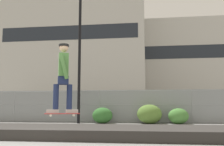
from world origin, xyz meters
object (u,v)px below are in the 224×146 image
street_lamp (80,40)px  shrub_right (178,116)px  skater (63,74)px  parked_car_near (63,108)px  shrub_left (102,115)px  skateboard (62,114)px  shrub_center (149,114)px

street_lamp → shrub_right: size_ratio=7.15×
skater → shrub_right: size_ratio=1.56×
parked_car_near → street_lamp: bearing=-62.0°
shrub_left → skateboard: bearing=-86.8°
shrub_center → street_lamp: bearing=-177.6°
skateboard → shrub_left: shrub_left is taller
street_lamp → shrub_left: 4.41m
shrub_center → skater: bearing=-104.0°
skateboard → shrub_left: size_ratio=0.74×
skateboard → street_lamp: (-1.77, 8.13, 3.90)m
skater → street_lamp: 8.83m
shrub_center → shrub_right: size_ratio=1.24×
shrub_left → shrub_center: shrub_center is taller
skateboard → skater: size_ratio=0.50×
skateboard → shrub_left: bearing=93.2°
parked_car_near → shrub_left: 5.57m
shrub_right → skater: bearing=-113.3°
skater → parked_car_near: size_ratio=0.37×
shrub_left → shrub_right: bearing=0.9°
skateboard → skater: (0.00, 0.00, 0.94)m
parked_car_near → shrub_center: 7.45m
shrub_right → street_lamp: bearing=-178.0°
street_lamp → shrub_center: 5.64m
skateboard → street_lamp: bearing=102.3°
skateboard → shrub_right: 9.06m
street_lamp → shrub_right: 6.83m
shrub_left → shrub_center: (2.54, 0.03, 0.08)m
skater → street_lamp: bearing=102.3°
skateboard → shrub_center: size_ratio=0.62×
street_lamp → shrub_center: bearing=2.4°
skateboard → shrub_center: (2.07, 8.29, -0.23)m
skater → street_lamp: street_lamp is taller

